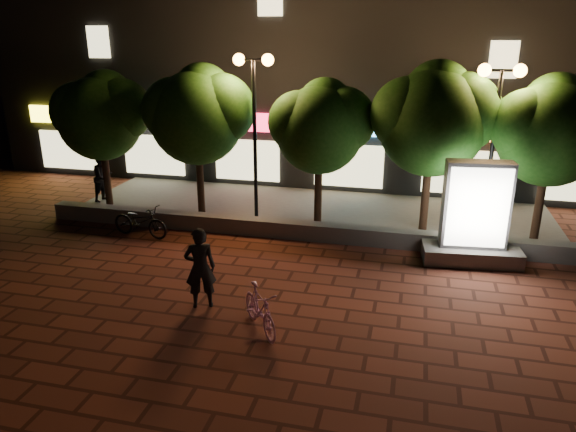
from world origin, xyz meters
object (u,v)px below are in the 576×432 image
(street_lamp_left, at_px, (254,96))
(ad_kiosk, at_px, (474,222))
(tree_left, at_px, (199,112))
(tree_mid, at_px, (321,124))
(street_lamp_right, at_px, (497,107))
(pedestrian, at_px, (103,177))
(tree_far_left, at_px, (102,113))
(rider, at_px, (200,268))
(tree_far_right, at_px, (553,127))
(scooter_parked, at_px, (140,221))
(scooter_pink, at_px, (260,309))
(tree_right, at_px, (434,116))

(street_lamp_left, distance_m, ad_kiosk, 7.37)
(tree_left, xyz_separation_m, tree_mid, (4.00, -0.00, -0.23))
(tree_mid, xyz_separation_m, street_lamp_right, (4.95, -0.26, 0.68))
(tree_left, bearing_deg, pedestrian, 175.51)
(tree_far_left, xyz_separation_m, rider, (5.94, -6.06, -2.35))
(tree_mid, xyz_separation_m, rider, (-1.56, -6.06, -2.28))
(tree_far_left, distance_m, street_lamp_left, 5.50)
(tree_far_right, bearing_deg, street_lamp_right, -170.39)
(ad_kiosk, distance_m, pedestrian, 12.65)
(ad_kiosk, bearing_deg, street_lamp_right, 75.16)
(scooter_parked, bearing_deg, street_lamp_right, -69.18)
(street_lamp_left, relative_size, rider, 2.76)
(scooter_pink, bearing_deg, tree_right, 25.75)
(scooter_parked, distance_m, pedestrian, 4.06)
(tree_left, xyz_separation_m, rider, (2.43, -6.06, -2.50))
(tree_far_right, xyz_separation_m, ad_kiosk, (-2.00, -1.96, -2.26))
(rider, distance_m, pedestrian, 9.02)
(tree_far_left, xyz_separation_m, street_lamp_right, (12.45, -0.26, 0.60))
(tree_right, bearing_deg, scooter_pink, -116.04)
(tree_far_right, bearing_deg, tree_mid, -180.00)
(tree_left, bearing_deg, tree_far_right, -0.00)
(pedestrian, bearing_deg, tree_far_right, -82.10)
(tree_right, xyz_separation_m, pedestrian, (-11.25, 0.31, -2.61))
(tree_mid, height_order, rider, tree_mid)
(tree_far_left, distance_m, tree_far_right, 14.00)
(tree_far_right, bearing_deg, tree_right, 180.00)
(scooter_pink, xyz_separation_m, pedestrian, (-7.95, 7.06, 0.46))
(tree_mid, height_order, scooter_parked, tree_mid)
(tree_mid, bearing_deg, tree_left, 180.00)
(tree_left, bearing_deg, ad_kiosk, -13.01)
(tree_left, bearing_deg, rider, -68.13)
(tree_right, height_order, tree_far_right, tree_right)
(tree_mid, bearing_deg, tree_far_right, 0.00)
(tree_left, height_order, tree_right, tree_right)
(ad_kiosk, height_order, rider, ad_kiosk)
(tree_left, distance_m, ad_kiosk, 9.03)
(rider, bearing_deg, scooter_parked, -69.67)
(scooter_pink, bearing_deg, pedestrian, 100.18)
(street_lamp_right, distance_m, scooter_pink, 8.84)
(ad_kiosk, distance_m, scooter_parked, 9.55)
(tree_mid, relative_size, street_lamp_right, 0.90)
(tree_mid, distance_m, tree_right, 3.32)
(tree_left, bearing_deg, scooter_pink, -59.35)
(tree_far_right, bearing_deg, scooter_parked, -167.94)
(tree_far_left, distance_m, tree_right, 10.81)
(tree_left, relative_size, scooter_parked, 2.62)
(rider, height_order, scooter_parked, rider)
(tree_far_left, relative_size, street_lamp_right, 0.93)
(tree_mid, height_order, ad_kiosk, tree_mid)
(tree_right, relative_size, rider, 2.69)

